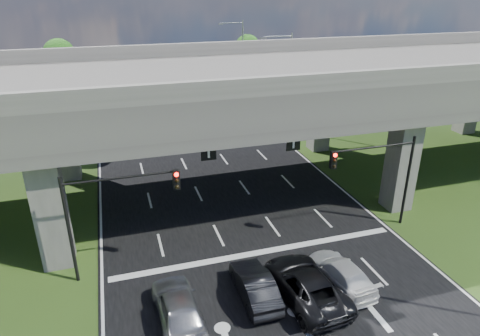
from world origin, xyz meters
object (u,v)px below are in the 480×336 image
signal_right (380,168)px  streetlight_far (286,75)px  car_white (340,273)px  car_trailing (306,285)px  car_dark (255,285)px  streetlight_beyond (240,53)px  car_silver (178,306)px  signal_left (111,205)px

signal_right → streetlight_far: bearing=83.5°
streetlight_far → car_white: 25.87m
car_white → car_trailing: (-2.19, -0.45, 0.11)m
streetlight_far → car_dark: (-11.61, -24.05, -5.10)m
streetlight_beyond → car_silver: streetlight_beyond is taller
signal_left → signal_right: bearing=0.0°
signal_left → streetlight_beyond: streetlight_beyond is taller
signal_left → streetlight_beyond: size_ratio=0.60×
streetlight_far → car_silver: streetlight_far is taller
signal_left → streetlight_beyond: 40.30m
signal_right → streetlight_far: streetlight_far is taller
car_silver → car_dark: size_ratio=1.10×
car_silver → car_dark: 3.92m
signal_right → car_silver: bearing=-161.3°
signal_right → car_white: 7.30m
car_trailing → car_dark: bearing=-22.0°
signal_left → car_dark: bearing=-32.3°
car_dark → car_silver: bearing=7.8°
streetlight_far → streetlight_beyond: size_ratio=1.00×
signal_right → signal_left: size_ratio=1.00×
car_white → streetlight_beyond: bearing=-105.9°
signal_left → streetlight_far: size_ratio=0.60×
signal_right → car_trailing: (-6.93, -4.76, -3.38)m
signal_left → car_silver: (2.42, -4.49, -3.34)m
streetlight_far → signal_left: bearing=-131.8°
car_silver → signal_right: bearing=-164.0°
streetlight_beyond → car_silver: bearing=-110.9°
car_trailing → streetlight_beyond: bearing=-107.1°
car_white → car_silver: bearing=-4.8°
streetlight_far → streetlight_beyond: (0.00, 16.00, 0.00)m
streetlight_far → car_trailing: (-9.21, -24.81, -5.04)m
signal_right → streetlight_beyond: streetlight_beyond is taller
streetlight_beyond → car_silver: 43.69m
signal_right → car_white: (-4.75, -4.30, -3.49)m
streetlight_beyond → car_white: 41.29m
car_silver → car_dark: (3.89, 0.49, -0.10)m
signal_left → car_trailing: 10.49m
car_silver → car_trailing: 6.30m
car_trailing → car_white: bearing=-172.6°
car_white → car_dark: bearing=-9.9°
streetlight_beyond → car_trailing: size_ratio=1.78×
signal_right → car_white: size_ratio=1.31×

